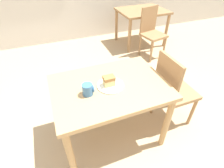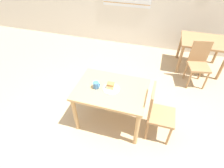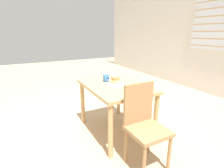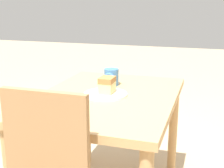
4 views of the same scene
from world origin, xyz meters
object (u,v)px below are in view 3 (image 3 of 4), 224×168
(coffee_mug, at_px, (106,78))
(plate, at_px, (115,85))
(dining_table_near, at_px, (116,92))
(chair_near_window, at_px, (144,123))
(cake_slice, at_px, (115,81))

(coffee_mug, bearing_deg, plate, 9.38)
(dining_table_near, bearing_deg, coffee_mug, -168.35)
(chair_near_window, relative_size, plate, 3.68)
(chair_near_window, bearing_deg, coffee_mug, 89.45)
(cake_slice, bearing_deg, plate, -28.36)
(cake_slice, height_order, coffee_mug, coffee_mug)
(chair_near_window, height_order, cake_slice, chair_near_window)
(dining_table_near, distance_m, cake_slice, 0.16)
(dining_table_near, bearing_deg, chair_near_window, -4.23)
(chair_near_window, height_order, coffee_mug, chair_near_window)
(plate, relative_size, coffee_mug, 2.34)
(dining_table_near, relative_size, chair_near_window, 1.17)
(cake_slice, bearing_deg, dining_table_near, 14.36)
(chair_near_window, xyz_separation_m, cake_slice, (-0.72, 0.05, 0.28))
(dining_table_near, height_order, coffee_mug, coffee_mug)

